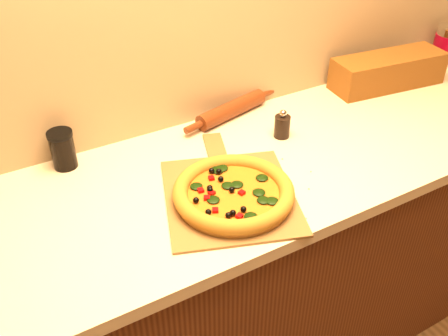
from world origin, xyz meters
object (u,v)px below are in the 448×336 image
pizza_peel (229,193)px  rolling_pin (232,109)px  coffee_canister (448,44)px  pepper_grinder (282,126)px  dark_jar (63,149)px  pizza (234,193)px

pizza_peel → rolling_pin: rolling_pin is taller
pizza_peel → coffee_canister: coffee_canister is taller
pepper_grinder → dark_jar: 0.70m
rolling_pin → pizza_peel: bearing=-121.6°
pizza → coffee_canister: bearing=16.0°
pizza → coffee_canister: (1.28, 0.37, 0.05)m
pizza → pepper_grinder: size_ratio=3.39×
pizza → pepper_grinder: pepper_grinder is taller
pepper_grinder → pizza: bearing=-145.6°
rolling_pin → dark_jar: size_ratio=3.45×
rolling_pin → dark_jar: bearing=-178.8°
pizza_peel → rolling_pin: size_ratio=1.38×
pizza → pepper_grinder: (0.31, 0.22, 0.01)m
pepper_grinder → rolling_pin: (-0.08, 0.20, -0.01)m
pepper_grinder → coffee_canister: coffee_canister is taller
pizza_peel → pepper_grinder: size_ratio=5.80×
pepper_grinder → dark_jar: (-0.67, 0.19, 0.02)m
pizza → coffee_canister: coffee_canister is taller
dark_jar → rolling_pin: bearing=1.2°
pizza_peel → dark_jar: dark_jar is taller
coffee_canister → dark_jar: size_ratio=1.33×
pizza → rolling_pin: rolling_pin is taller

